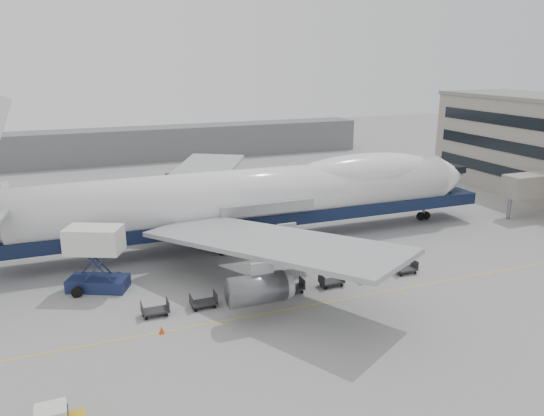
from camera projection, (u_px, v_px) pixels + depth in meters
name	position (u px, v px, depth m)	size (l,w,h in m)	color
ground	(289.00, 279.00, 52.81)	(260.00, 260.00, 0.00)	gray
apron_line	(316.00, 304.00, 47.44)	(60.00, 0.15, 0.01)	gold
hangar	(114.00, 146.00, 111.06)	(110.00, 8.00, 7.00)	slate
airliner	(255.00, 196.00, 62.26)	(67.00, 55.30, 19.98)	white
catering_truck	(96.00, 255.00, 49.64)	(6.09, 5.26, 6.21)	#19244C
traffic_cone	(162.00, 330.00, 42.40)	(0.43, 0.43, 0.64)	#D53D0B
dolly_0	(155.00, 310.00, 45.25)	(2.30, 1.35, 1.30)	#2D2D30
dolly_1	(203.00, 302.00, 46.74)	(2.30, 1.35, 1.30)	#2D2D30
dolly_2	(249.00, 294.00, 48.22)	(2.30, 1.35, 1.30)	#2D2D30
dolly_3	(291.00, 287.00, 49.71)	(2.30, 1.35, 1.30)	#2D2D30
dolly_4	(332.00, 281.00, 51.19)	(2.30, 1.35, 1.30)	#2D2D30
dolly_5	(369.00, 274.00, 52.67)	(2.30, 1.35, 1.30)	#2D2D30
dolly_6	(405.00, 268.00, 54.16)	(2.30, 1.35, 1.30)	#2D2D30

